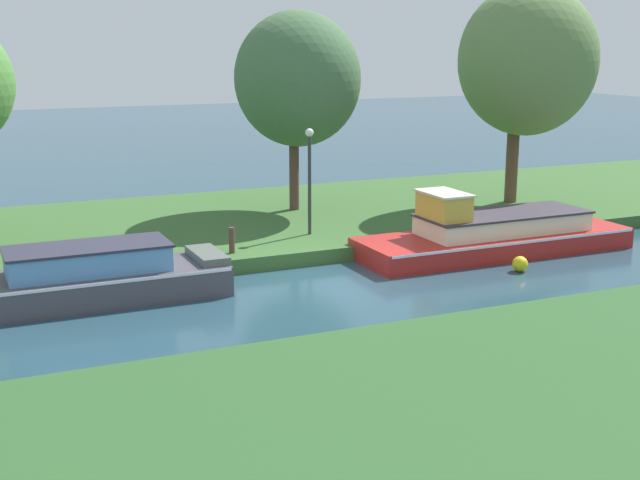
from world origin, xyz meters
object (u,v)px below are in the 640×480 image
object	(u,v)px
slate_narrowboat	(104,276)
willow_tree_centre	(297,79)
red_barge	(494,235)
lamp_post	(310,169)
mooring_post_near	(232,240)
channel_buoy	(520,264)
willow_tree_right	(528,61)

from	to	relation	value
slate_narrowboat	willow_tree_centre	world-z (taller)	willow_tree_centre
red_barge	willow_tree_centre	xyz separation A→B (m)	(-3.45, 6.08, 4.15)
lamp_post	mooring_post_near	bearing A→B (deg)	-156.39
slate_narrowboat	channel_buoy	world-z (taller)	slate_narrowboat
slate_narrowboat	channel_buoy	distance (m)	10.54
slate_narrowboat	willow_tree_centre	xyz separation A→B (m)	(7.45, 6.08, 4.11)
willow_tree_right	lamp_post	xyz separation A→B (m)	(-8.41, -1.19, -2.92)
willow_tree_right	slate_narrowboat	bearing A→B (deg)	-165.11
willow_tree_centre	channel_buoy	size ratio (longest dim) A/B	15.68
slate_narrowboat	mooring_post_near	distance (m)	3.95
lamp_post	mooring_post_near	distance (m)	3.42
willow_tree_right	lamp_post	distance (m)	8.98
red_barge	willow_tree_right	bearing A→B (deg)	45.11
slate_narrowboat	willow_tree_right	xyz separation A→B (m)	(14.83, 3.94, 4.67)
willow_tree_centre	willow_tree_right	world-z (taller)	willow_tree_right
willow_tree_right	willow_tree_centre	bearing A→B (deg)	163.83
willow_tree_centre	lamp_post	distance (m)	4.22
slate_narrowboat	lamp_post	size ratio (longest dim) A/B	1.79
mooring_post_near	channel_buoy	bearing A→B (deg)	-27.48
channel_buoy	willow_tree_centre	bearing A→B (deg)	109.85
red_barge	mooring_post_near	size ratio (longest dim) A/B	11.70
slate_narrowboat	lamp_post	bearing A→B (deg)	23.20
channel_buoy	mooring_post_near	bearing A→B (deg)	152.52
willow_tree_centre	lamp_post	world-z (taller)	willow_tree_centre
mooring_post_near	channel_buoy	size ratio (longest dim) A/B	1.68
lamp_post	mooring_post_near	world-z (taller)	lamp_post
lamp_post	willow_tree_right	bearing A→B (deg)	8.07
slate_narrowboat	mooring_post_near	xyz separation A→B (m)	(3.63, 1.53, 0.17)
willow_tree_centre	willow_tree_right	size ratio (longest dim) A/B	0.88
willow_tree_centre	channel_buoy	bearing A→B (deg)	-70.15
willow_tree_centre	lamp_post	xyz separation A→B (m)	(-1.03, -3.33, -2.37)
slate_narrowboat	lamp_post	distance (m)	7.20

